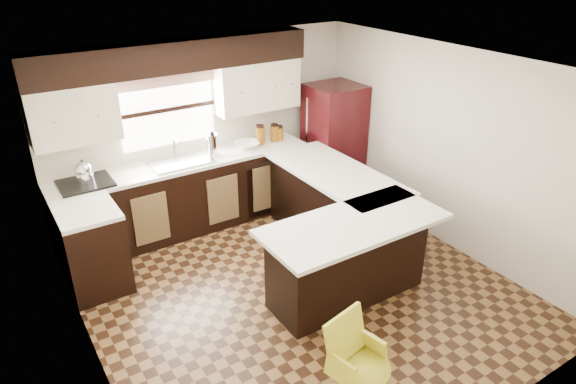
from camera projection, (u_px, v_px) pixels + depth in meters
floor at (298, 289)px, 5.59m from camera, size 4.40×4.40×0.00m
ceiling at (301, 69)px, 4.53m from camera, size 4.40×4.40×0.00m
wall_back at (206, 129)px, 6.72m from camera, size 4.40×0.00×4.40m
wall_front at (484, 313)px, 3.40m from camera, size 4.40×0.00×4.40m
wall_left at (79, 254)px, 4.04m from camera, size 0.00×4.40×4.40m
wall_right at (446, 149)px, 6.08m from camera, size 0.00×4.40×4.40m
base_cab_back at (188, 197)px, 6.61m from camera, size 3.30×0.60×0.90m
base_cab_left at (93, 251)px, 5.46m from camera, size 0.60×0.70×0.90m
counter_back at (185, 163)px, 6.40m from camera, size 3.30×0.60×0.04m
counter_left at (86, 212)px, 5.26m from camera, size 0.60×0.70×0.04m
soffit at (175, 56)px, 5.95m from camera, size 3.40×0.35×0.36m
upper_cab_left at (73, 114)px, 5.58m from camera, size 0.94×0.35×0.64m
upper_cab_right at (257, 85)px, 6.69m from camera, size 1.14×0.35×0.64m
window_pane at (168, 110)px, 6.31m from camera, size 1.20×0.02×0.90m
valance at (165, 79)px, 6.11m from camera, size 1.30×0.06×0.18m
sink at (181, 162)px, 6.35m from camera, size 0.75×0.45×0.03m
dishwasher at (266, 188)px, 6.89m from camera, size 0.58×0.03×0.78m
cooktop at (85, 183)px, 5.79m from camera, size 0.58×0.50×0.02m
peninsula_long at (331, 209)px, 6.30m from camera, size 0.60×1.95×0.90m
peninsula_return at (348, 260)px, 5.31m from camera, size 1.65×0.60×0.90m
counter_pen_long at (336, 173)px, 6.12m from camera, size 0.84×1.95×0.04m
counter_pen_return at (354, 224)px, 5.03m from camera, size 1.89×0.84×0.04m
refrigerator at (333, 142)px, 7.34m from camera, size 0.71×0.68×1.65m
bar_chair at (361, 370)px, 3.97m from camera, size 0.54×0.54×0.86m
kettle at (84, 171)px, 5.73m from camera, size 0.20×0.20×0.27m
percolator at (213, 145)px, 6.52m from camera, size 0.15×0.15×0.28m
mixing_bowl at (247, 145)px, 6.81m from camera, size 0.33×0.33×0.08m
canister_large at (260, 136)px, 6.89m from camera, size 0.13×0.13×0.24m
canister_med at (274, 133)px, 7.00m from camera, size 0.12×0.12×0.21m
canister_small at (279, 134)px, 7.05m from camera, size 0.12×0.12×0.17m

